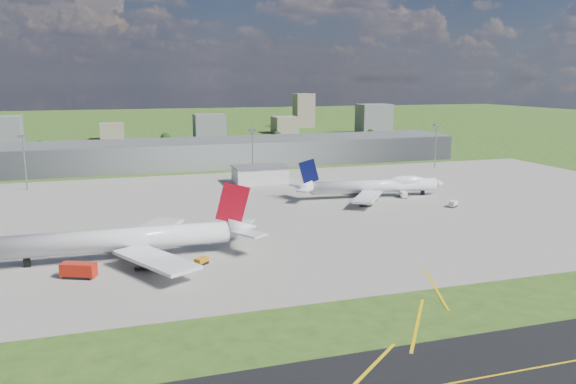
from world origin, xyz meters
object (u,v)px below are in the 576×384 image
object	(u,v)px
airliner_red_twin	(130,240)
airliner_blue_quad	(374,186)
van_white_far	(453,204)
fire_truck	(79,271)
van_white_near	(403,195)
tug_yellow	(202,261)

from	to	relation	value
airliner_red_twin	airliner_blue_quad	distance (m)	120.49
van_white_far	fire_truck	bearing A→B (deg)	158.55
airliner_red_twin	van_white_far	xyz separation A→B (m)	(128.23, 30.03, -4.39)
airliner_red_twin	van_white_near	size ratio (longest dim) A/B	12.97
airliner_red_twin	tug_yellow	distance (m)	22.59
airliner_blue_quad	van_white_far	xyz separation A→B (m)	(22.25, -27.29, -3.75)
airliner_red_twin	fire_truck	distance (m)	19.22
fire_truck	tug_yellow	xyz separation A→B (m)	(32.57, 1.15, -0.97)
tug_yellow	van_white_near	bearing A→B (deg)	-6.56
van_white_near	van_white_far	world-z (taller)	van_white_near
fire_truck	van_white_far	size ratio (longest dim) A/B	1.84
fire_truck	van_white_near	distance (m)	146.99
airliner_blue_quad	airliner_red_twin	bearing A→B (deg)	-145.79
airliner_red_twin	fire_truck	xyz separation A→B (m)	(-13.82, -12.84, -3.69)
airliner_blue_quad	van_white_near	xyz separation A→B (m)	(11.75, -4.61, -3.62)
airliner_blue_quad	fire_truck	world-z (taller)	airliner_blue_quad
van_white_near	tug_yellow	bearing A→B (deg)	136.17
fire_truck	van_white_far	xyz separation A→B (m)	(142.05, 42.87, -0.70)
fire_truck	tug_yellow	world-z (taller)	fire_truck
van_white_far	van_white_near	bearing A→B (deg)	76.59
fire_truck	van_white_near	bearing A→B (deg)	50.68
airliner_blue_quad	fire_truck	size ratio (longest dim) A/B	7.15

